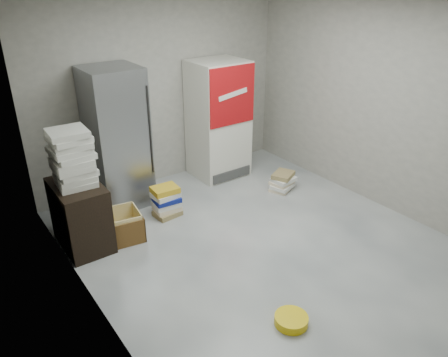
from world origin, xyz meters
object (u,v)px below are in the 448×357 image
at_px(wood_shelf, 81,215).
at_px(coke_cooler, 218,120).
at_px(steel_fridge, 117,139).
at_px(cardboard_box, 123,227).
at_px(phonebook_stack_main, 166,201).

bearing_deg(wood_shelf, coke_cooler, 16.28).
distance_m(steel_fridge, wood_shelf, 1.23).
bearing_deg(cardboard_box, wood_shelf, 169.79).
distance_m(steel_fridge, cardboard_box, 1.25).
distance_m(steel_fridge, coke_cooler, 1.65).
xyz_separation_m(wood_shelf, phonebook_stack_main, (1.14, 0.03, -0.19)).
bearing_deg(coke_cooler, phonebook_stack_main, -152.57).
relative_size(coke_cooler, wood_shelf, 2.25).
xyz_separation_m(phonebook_stack_main, cardboard_box, (-0.71, -0.18, -0.06)).
bearing_deg(steel_fridge, wood_shelf, -138.69).
height_order(coke_cooler, phonebook_stack_main, coke_cooler).
xyz_separation_m(wood_shelf, cardboard_box, (0.43, -0.15, -0.25)).
distance_m(coke_cooler, cardboard_box, 2.35).
bearing_deg(steel_fridge, phonebook_stack_main, -66.14).
distance_m(phonebook_stack_main, cardboard_box, 0.73).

